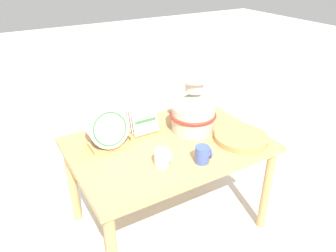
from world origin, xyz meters
TOP-DOWN VIEW (x-y plane):
  - ground_plane at (0.00, 0.00)m, footprint 14.00×14.00m
  - display_table at (0.00, 0.00)m, footprint 1.14×0.79m
  - ceramic_vase at (0.21, 0.06)m, footprint 0.29×0.29m
  - dish_rack_round_plates at (-0.32, 0.14)m, footprint 0.23×0.17m
  - dish_rack_square_plates at (-0.08, 0.19)m, footprint 0.21×0.16m
  - wicker_charger_stack at (0.39, -0.20)m, footprint 0.32×0.32m
  - mug_cream_glaze at (-0.14, -0.19)m, footprint 0.09×0.08m
  - mug_cobalt_glaze at (0.06, -0.27)m, footprint 0.09×0.08m

SIDE VIEW (x-z plane):
  - ground_plane at x=0.00m, z-range 0.00..0.00m
  - display_table at x=0.00m, z-range 0.24..0.86m
  - wicker_charger_stack at x=0.39m, z-range 0.63..0.66m
  - mug_cream_glaze at x=-0.14m, z-range 0.63..0.72m
  - mug_cobalt_glaze at x=0.06m, z-range 0.63..0.72m
  - dish_rack_square_plates at x=-0.08m, z-range 0.60..0.78m
  - dish_rack_round_plates at x=-0.32m, z-range 0.61..0.86m
  - ceramic_vase at x=0.21m, z-range 0.59..0.94m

